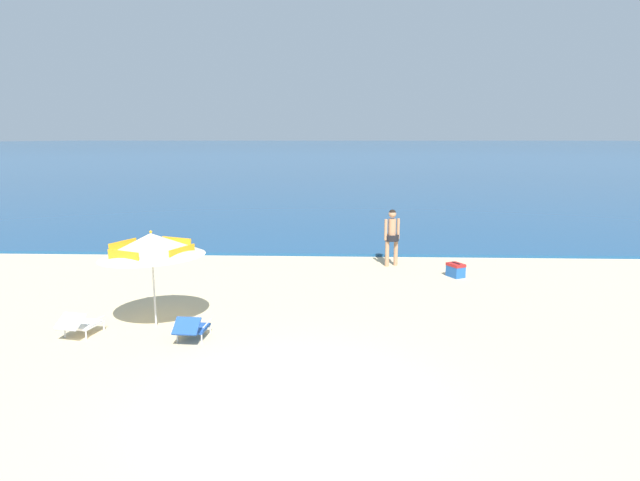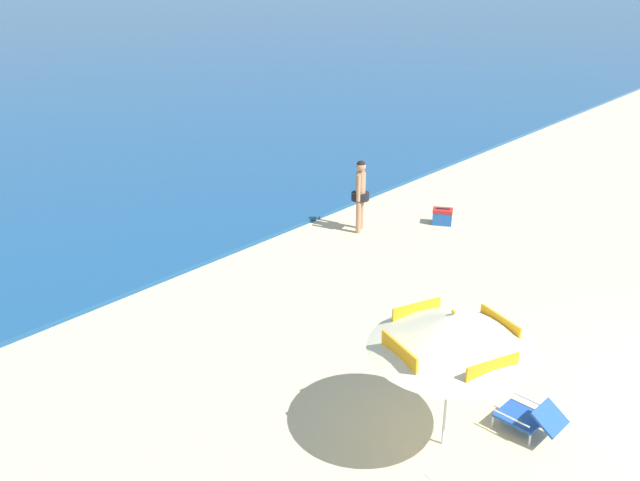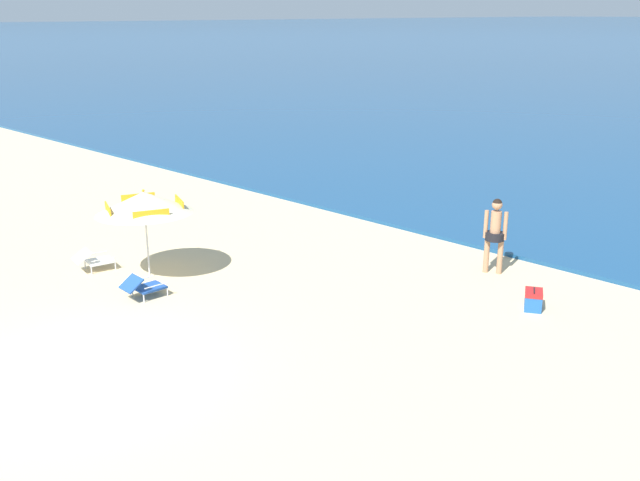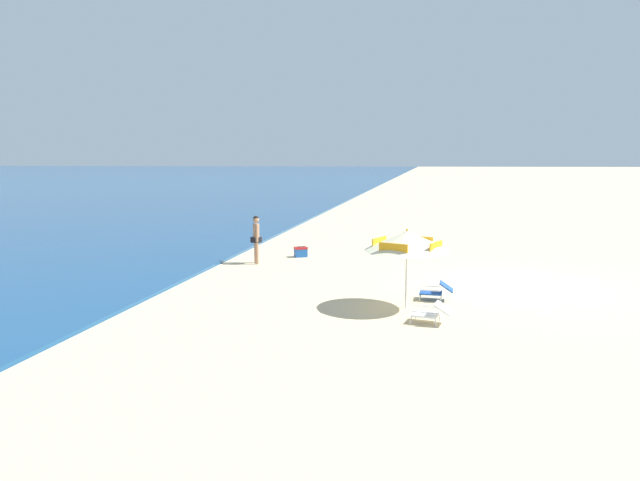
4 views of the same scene
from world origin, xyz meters
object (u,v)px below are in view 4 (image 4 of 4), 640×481
beach_umbrella_striped_main (407,241)px  lounge_chair_beside_umbrella (436,291)px  lounge_chair_under_umbrella (432,312)px  person_standing_near_shore (256,236)px  cooler_box (301,252)px

beach_umbrella_striped_main → lounge_chair_beside_umbrella: bearing=-38.6°
lounge_chair_under_umbrella → lounge_chair_beside_umbrella: lounge_chair_beside_umbrella is taller
lounge_chair_beside_umbrella → person_standing_near_shore: (4.54, 6.54, 0.77)m
lounge_chair_under_umbrella → person_standing_near_shore: person_standing_near_shore is taller
lounge_chair_beside_umbrella → cooler_box: size_ratio=1.54×
lounge_chair_under_umbrella → person_standing_near_shore: bearing=43.0°
beach_umbrella_striped_main → lounge_chair_under_umbrella: 2.11m
lounge_chair_under_umbrella → lounge_chair_beside_umbrella: bearing=-3.3°
lounge_chair_under_umbrella → cooler_box: (8.61, 5.11, -0.07)m
beach_umbrella_striped_main → person_standing_near_shore: size_ratio=1.60×
person_standing_near_shore → cooler_box: person_standing_near_shore is taller
lounge_chair_beside_umbrella → person_standing_near_shore: size_ratio=0.52×
person_standing_near_shore → lounge_chair_beside_umbrella: bearing=-124.8°
beach_umbrella_striped_main → lounge_chair_beside_umbrella: (0.99, -0.79, -1.50)m
lounge_chair_under_umbrella → beach_umbrella_striped_main: bearing=26.2°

